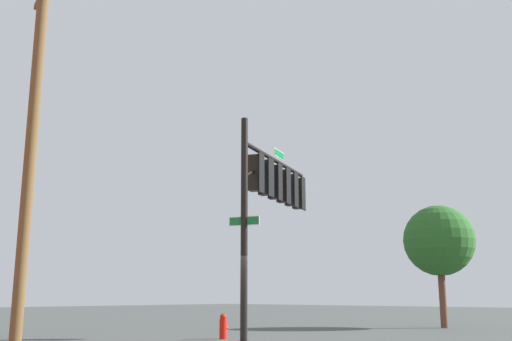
% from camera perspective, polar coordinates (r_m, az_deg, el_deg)
% --- Properties ---
extents(signal_pole_assembly, '(5.16, 2.42, 6.54)m').
position_cam_1_polar(signal_pole_assembly, '(19.14, 1.55, -1.99)').
color(signal_pole_assembly, black).
rests_on(signal_pole_assembly, ground_plane).
extents(utility_pole, '(0.66, 1.75, 8.92)m').
position_cam_1_polar(utility_pole, '(13.82, -20.92, 2.23)').
color(utility_pole, brown).
rests_on(utility_pole, ground_plane).
extents(fire_hydrant, '(0.33, 0.24, 0.83)m').
position_cam_1_polar(fire_hydrant, '(20.31, -3.19, -14.80)').
color(fire_hydrant, red).
rests_on(fire_hydrant, ground_plane).
extents(tree_far, '(3.21, 3.21, 5.49)m').
position_cam_1_polar(tree_far, '(28.41, 17.27, -6.50)').
color(tree_far, brown).
rests_on(tree_far, ground_plane).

